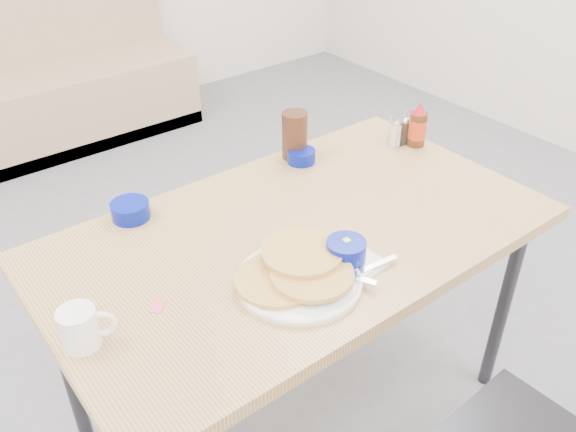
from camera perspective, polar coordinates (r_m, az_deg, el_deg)
booth_bench at (r=3.96m, az=-23.11°, el=10.79°), size 1.90×0.56×1.22m
dining_table at (r=1.72m, az=0.94°, el=-2.98°), size 1.40×0.80×0.76m
pancake_plate at (r=1.50m, az=0.95°, el=-5.46°), size 0.31×0.31×0.06m
coffee_mug at (r=1.40m, az=-18.79°, el=-9.83°), size 0.12×0.08×0.09m
grits_setting at (r=1.56m, az=5.45°, el=-3.59°), size 0.20×0.18×0.07m
creamer_bowl at (r=1.78m, az=-14.53°, el=0.51°), size 0.11×0.11×0.05m
butter_bowl at (r=2.01m, az=1.25°, el=5.62°), size 0.09×0.09×0.04m
amber_tumbler at (r=2.01m, az=0.63°, el=7.57°), size 0.10×0.10×0.16m
condiment_caddy at (r=2.15m, az=10.48°, el=7.59°), size 0.09×0.05×0.11m
syrup_bottle at (r=2.14m, az=12.03°, el=8.17°), size 0.06×0.06×0.16m
sugar_wrapper at (r=1.47m, az=-12.09°, el=-8.27°), size 0.05×0.05×0.00m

